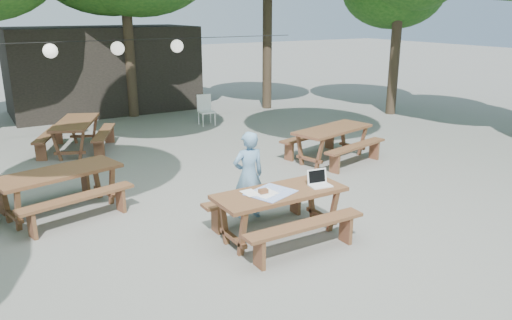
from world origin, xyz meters
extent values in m
plane|color=slate|center=(0.00, 0.00, 0.00)|extent=(80.00, 80.00, 0.00)
cube|color=black|center=(0.50, 10.50, 1.40)|extent=(6.00, 3.00, 2.80)
cube|color=brown|center=(0.11, -1.02, 0.72)|extent=(2.00, 0.80, 0.06)
cube|color=brown|center=(0.11, -1.67, 0.45)|extent=(1.90, 0.28, 0.05)
cube|color=brown|center=(0.11, -0.37, 0.45)|extent=(1.90, 0.28, 0.05)
cube|color=brown|center=(0.11, -1.02, 0.34)|extent=(1.70, 0.70, 0.69)
cube|color=brown|center=(-2.56, 1.68, 0.72)|extent=(2.13, 1.25, 0.06)
cube|color=brown|center=(-2.41, 1.05, 0.45)|extent=(1.91, 0.72, 0.05)
cube|color=brown|center=(-2.71, 2.31, 0.45)|extent=(1.91, 0.72, 0.05)
cube|color=brown|center=(-2.56, 1.68, 0.34)|extent=(1.82, 1.08, 0.69)
cube|color=brown|center=(3.40, 1.80, 0.72)|extent=(2.13, 1.24, 0.06)
cube|color=brown|center=(3.55, 1.17, 0.45)|extent=(1.91, 0.71, 0.05)
cube|color=brown|center=(3.25, 2.43, 0.45)|extent=(1.91, 0.71, 0.05)
cube|color=brown|center=(3.40, 1.80, 0.34)|extent=(1.82, 1.08, 0.69)
cube|color=brown|center=(-1.49, 5.56, 0.72)|extent=(1.53, 2.15, 0.06)
cube|color=brown|center=(-0.90, 5.30, 0.45)|extent=(1.02, 1.85, 0.05)
cube|color=brown|center=(-2.09, 5.82, 0.45)|extent=(1.02, 1.85, 0.05)
cube|color=brown|center=(-1.49, 5.56, 0.34)|extent=(1.32, 1.84, 0.69)
imported|color=#6693BB|center=(0.09, -0.11, 0.74)|extent=(0.57, 0.40, 1.47)
cube|color=white|center=(2.48, 6.57, 0.40)|extent=(0.47, 0.47, 0.04)
cube|color=white|center=(2.49, 6.77, 0.66)|extent=(0.44, 0.07, 0.48)
cube|color=white|center=(2.48, 6.57, 0.19)|extent=(0.45, 0.45, 0.38)
cube|color=white|center=(0.75, -1.16, 0.76)|extent=(0.36, 0.27, 0.02)
cube|color=white|center=(0.77, -1.05, 0.88)|extent=(0.34, 0.10, 0.23)
cube|color=black|center=(0.76, -1.05, 0.88)|extent=(0.28, 0.08, 0.19)
cube|color=blue|center=(-0.06, -1.02, 0.75)|extent=(0.80, 0.74, 0.01)
cube|color=white|center=(-0.20, -1.04, 0.76)|extent=(0.29, 0.34, 0.00)
cube|color=white|center=(-0.09, -0.99, 0.76)|extent=(0.24, 0.32, 0.00)
cube|color=white|center=(-0.33, -0.89, 0.76)|extent=(0.21, 0.30, 0.00)
cube|color=brown|center=(-0.17, -1.00, 0.80)|extent=(0.14, 0.10, 0.06)
cylinder|color=black|center=(0.50, 6.00, 2.60)|extent=(9.00, 0.02, 0.02)
sphere|color=white|center=(-1.80, 6.00, 2.40)|extent=(0.34, 0.34, 0.34)
sphere|color=white|center=(-0.20, 6.00, 2.40)|extent=(0.34, 0.34, 0.34)
sphere|color=white|center=(1.40, 6.00, 2.40)|extent=(0.34, 0.34, 0.34)
cylinder|color=#2D2319|center=(1.00, 9.00, 2.22)|extent=(0.32, 0.32, 4.43)
cylinder|color=#2D2319|center=(5.50, 8.00, 2.66)|extent=(0.32, 0.32, 5.32)
cylinder|color=#2D2319|center=(8.50, 5.00, 2.10)|extent=(0.32, 0.32, 4.21)
camera|label=1|loc=(-3.76, -6.82, 3.33)|focal=35.00mm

